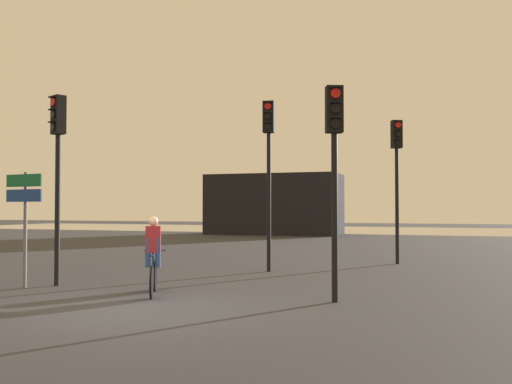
{
  "coord_description": "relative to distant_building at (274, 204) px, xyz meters",
  "views": [
    {
      "loc": [
        5.41,
        -8.7,
        1.79
      ],
      "look_at": [
        0.5,
        5.0,
        2.2
      ],
      "focal_mm": 40.0,
      "sensor_mm": 36.0,
      "label": 1
    }
  ],
  "objects": [
    {
      "name": "traffic_light_near_right",
      "position": [
        9.7,
        -26.33,
        0.84
      ],
      "size": [
        0.39,
        0.41,
        4.13
      ],
      "rotation": [
        0.0,
        0.0,
        3.55
      ],
      "color": "black",
      "rests_on": "ground"
    },
    {
      "name": "ground_plane",
      "position": [
        6.55,
        -28.38,
        -2.04
      ],
      "size": [
        120.0,
        120.0,
        0.0
      ],
      "primitive_type": "plane",
      "color": "#333338"
    },
    {
      "name": "direction_sign_post",
      "position": [
        2.73,
        -26.77,
        -0.25
      ],
      "size": [
        1.09,
        0.18,
        2.6
      ],
      "rotation": [
        0.0,
        0.0,
        3.01
      ],
      "color": "slate",
      "rests_on": "ground"
    },
    {
      "name": "water_strip",
      "position": [
        6.55,
        10.0,
        -2.04
      ],
      "size": [
        80.0,
        16.0,
        0.01
      ],
      "primitive_type": "cube",
      "color": "#9E937F",
      "rests_on": "ground"
    },
    {
      "name": "traffic_light_near_left",
      "position": [
        3.19,
        -26.23,
        1.02
      ],
      "size": [
        0.39,
        0.41,
        4.4
      ],
      "rotation": [
        0.0,
        0.0,
        2.71
      ],
      "color": "black",
      "rests_on": "ground"
    },
    {
      "name": "traffic_light_center",
      "position": [
        6.87,
        -21.79,
        1.29
      ],
      "size": [
        0.35,
        0.36,
        4.83
      ],
      "rotation": [
        0.0,
        0.0,
        3.26
      ],
      "color": "black",
      "rests_on": "ground"
    },
    {
      "name": "distant_building",
      "position": [
        0.0,
        0.0,
        0.0
      ],
      "size": [
        8.91,
        4.0,
        4.08
      ],
      "primitive_type": "cube",
      "color": "black",
      "rests_on": "ground"
    },
    {
      "name": "traffic_light_far_right",
      "position": [
        10.06,
        -18.29,
        1.16
      ],
      "size": [
        0.4,
        0.42,
        4.62
      ],
      "rotation": [
        0.0,
        0.0,
        3.65
      ],
      "color": "black",
      "rests_on": "ground"
    },
    {
      "name": "cyclist",
      "position": [
        6.02,
        -26.76,
        -1.22
      ],
      "size": [
        0.82,
        1.55,
        1.62
      ],
      "rotation": [
        0.0,
        0.0,
        0.46
      ],
      "color": "black",
      "rests_on": "ground"
    }
  ]
}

